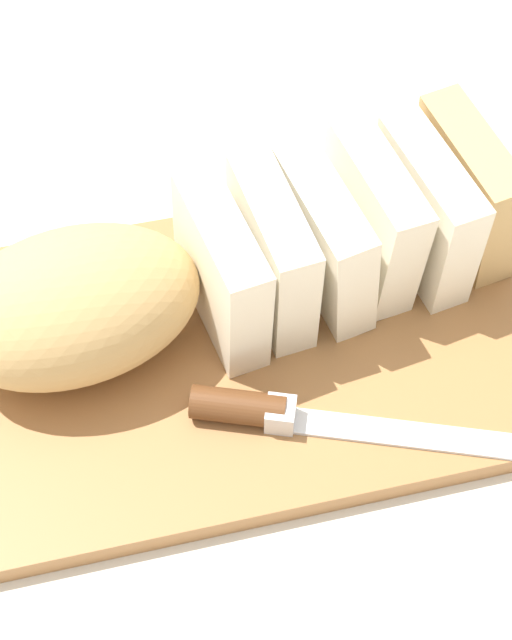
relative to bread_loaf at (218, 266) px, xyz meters
The scene contains 8 objects.
ground_plane 0.08m from the bread_loaf, 63.79° to the right, with size 3.00×3.00×0.00m, color silver.
cutting_board 0.07m from the bread_loaf, 63.79° to the right, with size 0.43×0.26×0.02m, color #9E6B3D.
bread_loaf is the anchor object (origin of this frame).
bread_knife 0.12m from the bread_loaf, 76.69° to the right, with size 0.27×0.13×0.02m.
crumb_near_knife 0.07m from the bread_loaf, 45.62° to the right, with size 0.00×0.00×0.00m, color tan.
crumb_near_loaf 0.06m from the bread_loaf, 87.19° to the left, with size 0.01×0.01×0.01m, color tan.
crumb_stray_left 0.06m from the bread_loaf, 46.61° to the right, with size 0.00×0.00×0.00m, color tan.
crumb_stray_right 0.09m from the bread_loaf, 157.15° to the right, with size 0.01×0.01×0.01m, color tan.
Camera 1 is at (-0.10, -0.37, 0.62)m, focal length 54.17 mm.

